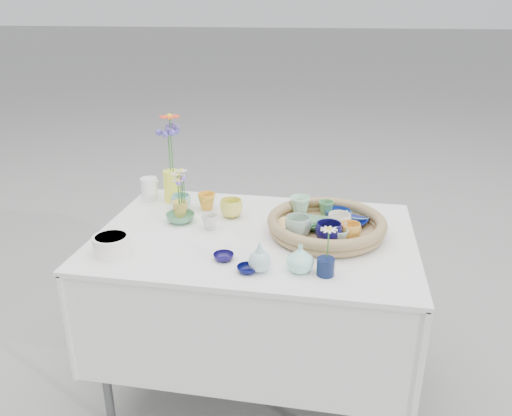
% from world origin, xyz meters
% --- Properties ---
extents(ground, '(80.00, 80.00, 0.00)m').
position_xyz_m(ground, '(0.00, 0.00, 0.00)').
color(ground, gray).
extents(display_table, '(1.26, 0.86, 0.77)m').
position_xyz_m(display_table, '(0.00, 0.00, 0.00)').
color(display_table, white).
rests_on(display_table, ground).
extents(wicker_tray, '(0.47, 0.47, 0.08)m').
position_xyz_m(wicker_tray, '(0.28, 0.05, 0.80)').
color(wicker_tray, olive).
rests_on(wicker_tray, display_table).
extents(tray_ceramic_0, '(0.14, 0.14, 0.03)m').
position_xyz_m(tray_ceramic_0, '(0.32, 0.18, 0.80)').
color(tray_ceramic_0, navy).
rests_on(tray_ceramic_0, wicker_tray).
extents(tray_ceramic_1, '(0.15, 0.15, 0.03)m').
position_xyz_m(tray_ceramic_1, '(0.39, 0.11, 0.80)').
color(tray_ceramic_1, '#081255').
rests_on(tray_ceramic_1, wicker_tray).
extents(tray_ceramic_2, '(0.10, 0.10, 0.07)m').
position_xyz_m(tray_ceramic_2, '(0.37, -0.02, 0.82)').
color(tray_ceramic_2, gold).
rests_on(tray_ceramic_2, wicker_tray).
extents(tray_ceramic_3, '(0.14, 0.14, 0.03)m').
position_xyz_m(tray_ceramic_3, '(0.24, 0.06, 0.80)').
color(tray_ceramic_3, '#4A8553').
rests_on(tray_ceramic_3, wicker_tray).
extents(tray_ceramic_4, '(0.13, 0.13, 0.08)m').
position_xyz_m(tray_ceramic_4, '(0.17, -0.03, 0.82)').
color(tray_ceramic_4, '#97B6A4').
rests_on(tray_ceramic_4, wicker_tray).
extents(tray_ceramic_5, '(0.12, 0.12, 0.03)m').
position_xyz_m(tray_ceramic_5, '(0.20, 0.09, 0.80)').
color(tray_ceramic_5, '#91BAAA').
rests_on(tray_ceramic_5, wicker_tray).
extents(tray_ceramic_6, '(0.11, 0.11, 0.08)m').
position_xyz_m(tray_ceramic_6, '(0.16, 0.19, 0.82)').
color(tray_ceramic_6, '#A8EDC5').
rests_on(tray_ceramic_6, wicker_tray).
extents(tray_ceramic_7, '(0.11, 0.11, 0.07)m').
position_xyz_m(tray_ceramic_7, '(0.33, 0.05, 0.82)').
color(tray_ceramic_7, white).
rests_on(tray_ceramic_7, wicker_tray).
extents(tray_ceramic_8, '(0.12, 0.12, 0.03)m').
position_xyz_m(tray_ceramic_8, '(0.40, 0.18, 0.80)').
color(tray_ceramic_8, '#A3E5F5').
rests_on(tray_ceramic_8, wicker_tray).
extents(tray_ceramic_9, '(0.12, 0.12, 0.08)m').
position_xyz_m(tray_ceramic_9, '(0.29, -0.06, 0.82)').
color(tray_ceramic_9, '#0E0C41').
rests_on(tray_ceramic_9, wicker_tray).
extents(tray_ceramic_10, '(0.14, 0.14, 0.03)m').
position_xyz_m(tray_ceramic_10, '(0.13, 0.03, 0.80)').
color(tray_ceramic_10, '#F2C274').
rests_on(tray_ceramic_10, wicker_tray).
extents(tray_ceramic_11, '(0.07, 0.07, 0.06)m').
position_xyz_m(tray_ceramic_11, '(0.33, -0.07, 0.81)').
color(tray_ceramic_11, '#A7CCC4').
rests_on(tray_ceramic_11, wicker_tray).
extents(tray_ceramic_12, '(0.07, 0.07, 0.06)m').
position_xyz_m(tray_ceramic_12, '(0.27, 0.21, 0.81)').
color(tray_ceramic_12, '#4F9158').
rests_on(tray_ceramic_12, wicker_tray).
extents(loose_ceramic_0, '(0.10, 0.10, 0.07)m').
position_xyz_m(loose_ceramic_0, '(-0.26, 0.22, 0.80)').
color(loose_ceramic_0, gold).
rests_on(loose_ceramic_0, display_table).
extents(loose_ceramic_1, '(0.12, 0.12, 0.08)m').
position_xyz_m(loose_ceramic_1, '(-0.13, 0.16, 0.80)').
color(loose_ceramic_1, '#DDD551').
rests_on(loose_ceramic_1, display_table).
extents(loose_ceramic_2, '(0.13, 0.13, 0.04)m').
position_xyz_m(loose_ceramic_2, '(-0.33, 0.06, 0.78)').
color(loose_ceramic_2, '#478459').
rests_on(loose_ceramic_2, display_table).
extents(loose_ceramic_3, '(0.09, 0.09, 0.06)m').
position_xyz_m(loose_ceramic_3, '(-0.19, 0.02, 0.80)').
color(loose_ceramic_3, beige).
rests_on(loose_ceramic_3, display_table).
extents(loose_ceramic_4, '(0.08, 0.08, 0.02)m').
position_xyz_m(loose_ceramic_4, '(-0.07, -0.23, 0.78)').
color(loose_ceramic_4, '#140C4A').
rests_on(loose_ceramic_4, display_table).
extents(loose_ceramic_5, '(0.11, 0.11, 0.07)m').
position_xyz_m(loose_ceramic_5, '(-0.37, 0.20, 0.80)').
color(loose_ceramic_5, '#80C1B9').
rests_on(loose_ceramic_5, display_table).
extents(loose_ceramic_6, '(0.07, 0.07, 0.02)m').
position_xyz_m(loose_ceramic_6, '(0.03, -0.31, 0.78)').
color(loose_ceramic_6, '#060A41').
rests_on(loose_ceramic_6, display_table).
extents(fluted_bowl, '(0.15, 0.15, 0.07)m').
position_xyz_m(fluted_bowl, '(-0.49, -0.26, 0.80)').
color(fluted_bowl, white).
rests_on(fluted_bowl, display_table).
extents(bud_vase_paleblue, '(0.09, 0.09, 0.12)m').
position_xyz_m(bud_vase_paleblue, '(0.07, -0.30, 0.82)').
color(bud_vase_paleblue, '#A6C3C9').
rests_on(bud_vase_paleblue, display_table).
extents(bud_vase_seafoam, '(0.12, 0.12, 0.10)m').
position_xyz_m(bud_vase_seafoam, '(0.21, -0.27, 0.82)').
color(bud_vase_seafoam, '#A1ECD4').
rests_on(bud_vase_seafoam, display_table).
extents(bud_vase_cobalt, '(0.08, 0.08, 0.06)m').
position_xyz_m(bud_vase_cobalt, '(0.29, -0.28, 0.80)').
color(bud_vase_cobalt, '#0B163A').
rests_on(bud_vase_cobalt, display_table).
extents(single_daisy, '(0.08, 0.08, 0.12)m').
position_xyz_m(single_daisy, '(0.30, -0.26, 0.88)').
color(single_daisy, white).
rests_on(single_daisy, bud_vase_cobalt).
extents(tall_vase_yellow, '(0.10, 0.10, 0.15)m').
position_xyz_m(tall_vase_yellow, '(-0.44, 0.29, 0.84)').
color(tall_vase_yellow, '#F3FA3E').
rests_on(tall_vase_yellow, display_table).
extents(gerbera, '(0.13, 0.13, 0.27)m').
position_xyz_m(gerbera, '(-0.43, 0.28, 1.04)').
color(gerbera, '#FE4226').
rests_on(gerbera, tall_vase_yellow).
extents(hydrangea, '(0.09, 0.09, 0.26)m').
position_xyz_m(hydrangea, '(-0.45, 0.30, 1.01)').
color(hydrangea, '#5C4C95').
rests_on(hydrangea, tall_vase_yellow).
extents(white_pitcher, '(0.12, 0.10, 0.10)m').
position_xyz_m(white_pitcher, '(-0.56, 0.29, 0.82)').
color(white_pitcher, white).
rests_on(white_pitcher, display_table).
extents(daisy_cup, '(0.08, 0.08, 0.07)m').
position_xyz_m(daisy_cup, '(-0.35, 0.13, 0.80)').
color(daisy_cup, gold).
rests_on(daisy_cup, display_table).
extents(daisy_posy, '(0.10, 0.10, 0.15)m').
position_xyz_m(daisy_posy, '(-0.34, 0.12, 0.91)').
color(daisy_posy, silver).
rests_on(daisy_posy, daisy_cup).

